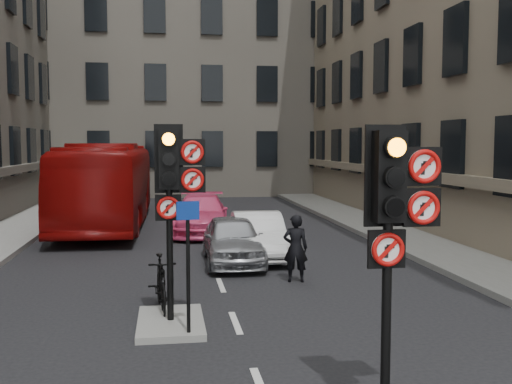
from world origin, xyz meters
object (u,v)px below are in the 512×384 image
object	(u,v)px
bus_red	(108,185)
signal_far	(174,179)
signal_near	(395,207)
motorcyclist	(295,248)
car_white	(258,235)
car_pink	(201,214)
car_silver	(233,240)
motorcycle	(161,284)
info_sign	(188,248)

from	to	relation	value
bus_red	signal_far	bearing A→B (deg)	-78.85
signal_far	signal_near	bearing A→B (deg)	-56.98
bus_red	motorcyclist	xyz separation A→B (m)	(5.40, -10.77, -0.85)
car_white	car_pink	size ratio (longest dim) A/B	0.82
car_pink	motorcyclist	bearing A→B (deg)	-72.81
signal_near	car_silver	distance (m)	9.78
car_pink	signal_far	bearing A→B (deg)	-91.01
signal_far	motorcyclist	distance (m)	4.68
signal_near	motorcycle	xyz separation A→B (m)	(-2.86, 5.01, -2.03)
car_silver	motorcyclist	bearing A→B (deg)	-61.54
signal_far	car_white	bearing A→B (deg)	68.26
signal_far	car_white	xyz separation A→B (m)	(2.51, 6.29, -2.04)
signal_near	signal_far	size ratio (longest dim) A/B	1.00
car_pink	info_sign	xyz separation A→B (m)	(-0.92, -12.09, 0.87)
motorcycle	bus_red	bearing A→B (deg)	95.00
car_pink	bus_red	xyz separation A→B (m)	(-3.60, 2.61, 0.96)
motorcycle	info_sign	xyz separation A→B (m)	(0.48, -1.82, 1.02)
car_pink	motorcycle	distance (m)	10.36
bus_red	motorcycle	world-z (taller)	bus_red
signal_near	car_white	size ratio (longest dim) A/B	0.89
bus_red	motorcyclist	distance (m)	12.08
car_silver	car_white	bearing A→B (deg)	43.02
car_silver	motorcycle	bearing A→B (deg)	-112.00
car_pink	car_white	bearing A→B (deg)	-69.85
motorcycle	car_pink	bearing A→B (deg)	77.57
motorcycle	motorcyclist	xyz separation A→B (m)	(3.20, 2.11, 0.27)
signal_near	motorcyclist	xyz separation A→B (m)	(0.34, 7.12, -1.76)
car_white	motorcyclist	bearing A→B (deg)	-80.74
car_white	motorcyclist	xyz separation A→B (m)	(0.43, -3.17, 0.16)
car_white	motorcycle	distance (m)	5.97
car_pink	info_sign	size ratio (longest dim) A/B	2.17
signal_far	bus_red	bearing A→B (deg)	100.05
signal_far	motorcycle	bearing A→B (deg)	104.63
signal_near	motorcyclist	size ratio (longest dim) A/B	2.18
signal_far	motorcycle	distance (m)	2.39
signal_near	car_silver	world-z (taller)	signal_near
car_white	bus_red	bearing A→B (deg)	124.77
car_pink	info_sign	world-z (taller)	info_sign
car_white	motorcycle	size ratio (longest dim) A/B	2.16
signal_near	car_silver	size ratio (longest dim) A/B	0.91
car_silver	motorcyclist	distance (m)	2.74
motorcycle	signal_near	bearing A→B (deg)	-64.93
car_white	motorcyclist	size ratio (longest dim) A/B	2.43
info_sign	motorcyclist	bearing A→B (deg)	45.11
motorcyclist	signal_near	bearing A→B (deg)	96.92
signal_far	bus_red	xyz separation A→B (m)	(-2.46, 13.89, -1.03)
motorcyclist	info_sign	world-z (taller)	info_sign
car_silver	car_white	xyz separation A→B (m)	(0.83, 0.74, -0.01)
car_white	info_sign	bearing A→B (deg)	-106.33
car_pink	info_sign	distance (m)	12.15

